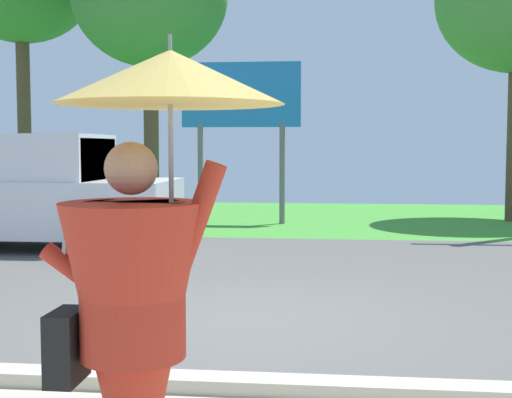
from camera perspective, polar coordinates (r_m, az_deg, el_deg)
ground_plane at (r=9.78m, az=1.15°, el=-5.87°), size 40.00×22.00×0.20m
monk_pedestrian at (r=2.96m, az=-9.38°, el=-7.57°), size 1.04×0.93×2.13m
pickup_truck at (r=12.28m, az=-18.70°, el=0.30°), size 5.20×2.28×1.88m
roadside_billboard at (r=15.27m, az=-1.24°, el=7.57°), size 2.60×0.12×3.50m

